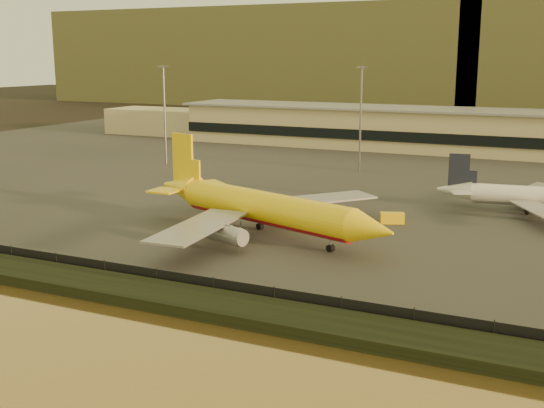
# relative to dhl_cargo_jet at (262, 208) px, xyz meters

# --- Properties ---
(ground) EXTENTS (900.00, 900.00, 0.00)m
(ground) POSITION_rel_dhl_cargo_jet_xyz_m (4.98, -14.72, -4.59)
(ground) COLOR black
(ground) RESTS_ON ground
(embankment) EXTENTS (320.00, 7.00, 1.40)m
(embankment) POSITION_rel_dhl_cargo_jet_xyz_m (4.98, -31.72, -3.89)
(embankment) COLOR black
(embankment) RESTS_ON ground
(tarmac) EXTENTS (320.00, 220.00, 0.20)m
(tarmac) POSITION_rel_dhl_cargo_jet_xyz_m (4.98, 80.28, -4.49)
(tarmac) COLOR #2D2D2D
(tarmac) RESTS_ON ground
(perimeter_fence) EXTENTS (300.00, 0.05, 2.20)m
(perimeter_fence) POSITION_rel_dhl_cargo_jet_xyz_m (4.98, -27.72, -3.29)
(perimeter_fence) COLOR black
(perimeter_fence) RESTS_ON tarmac
(terminal_building) EXTENTS (202.00, 25.00, 12.60)m
(terminal_building) POSITION_rel_dhl_cargo_jet_xyz_m (-9.54, 110.83, 1.66)
(terminal_building) COLOR #C7B48A
(terminal_building) RESTS_ON tarmac
(apron_light_masts) EXTENTS (152.20, 12.20, 25.40)m
(apron_light_masts) POSITION_rel_dhl_cargo_jet_xyz_m (19.98, 60.28, 11.11)
(apron_light_masts) COLOR slate
(apron_light_masts) RESTS_ON tarmac
(distant_hills) EXTENTS (470.00, 160.00, 70.00)m
(distant_hills) POSITION_rel_dhl_cargo_jet_xyz_m (-15.76, 325.28, 26.80)
(distant_hills) COLOR olive
(distant_hills) RESTS_ON ground
(dhl_cargo_jet) EXTENTS (48.07, 45.79, 14.70)m
(dhl_cargo_jet) POSITION_rel_dhl_cargo_jet_xyz_m (0.00, 0.00, 0.00)
(dhl_cargo_jet) COLOR yellow
(dhl_cargo_jet) RESTS_ON tarmac
(white_narrowbody_jet) EXTENTS (35.85, 34.72, 10.30)m
(white_narrowbody_jet) POSITION_rel_dhl_cargo_jet_xyz_m (38.58, 34.53, -1.32)
(white_narrowbody_jet) COLOR silver
(white_narrowbody_jet) RESTS_ON tarmac
(gse_vehicle_yellow) EXTENTS (4.39, 3.15, 1.80)m
(gse_vehicle_yellow) POSITION_rel_dhl_cargo_jet_xyz_m (16.66, 16.37, -3.49)
(gse_vehicle_yellow) COLOR yellow
(gse_vehicle_yellow) RESTS_ON tarmac
(gse_vehicle_white) EXTENTS (3.77, 1.81, 1.67)m
(gse_vehicle_white) POSITION_rel_dhl_cargo_jet_xyz_m (-15.21, 15.19, -3.56)
(gse_vehicle_white) COLOR silver
(gse_vehicle_white) RESTS_ON tarmac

